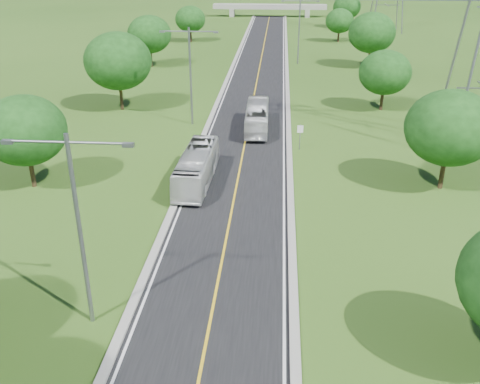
# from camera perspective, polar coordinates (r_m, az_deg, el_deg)

# --- Properties ---
(ground) EXTENTS (260.00, 260.00, 0.00)m
(ground) POSITION_cam_1_polar(r_m,az_deg,el_deg) (71.56, 1.62, 10.76)
(ground) COLOR #294A15
(ground) RESTS_ON ground
(road) EXTENTS (8.00, 150.00, 0.06)m
(road) POSITION_cam_1_polar(r_m,az_deg,el_deg) (77.38, 1.84, 11.86)
(road) COLOR black
(road) RESTS_ON ground
(curb_left) EXTENTS (0.50, 150.00, 0.22)m
(curb_left) POSITION_cam_1_polar(r_m,az_deg,el_deg) (77.65, -1.37, 11.97)
(curb_left) COLOR gray
(curb_left) RESTS_ON ground
(curb_right) EXTENTS (0.50, 150.00, 0.22)m
(curb_right) POSITION_cam_1_polar(r_m,az_deg,el_deg) (77.31, 5.05, 11.83)
(curb_right) COLOR gray
(curb_right) RESTS_ON ground
(speed_limit_sign) EXTENTS (0.55, 0.09, 2.40)m
(speed_limit_sign) POSITION_cam_1_polar(r_m,az_deg,el_deg) (49.93, 6.43, 6.25)
(speed_limit_sign) COLOR slate
(speed_limit_sign) RESTS_ON ground
(overpass) EXTENTS (30.00, 3.00, 3.20)m
(overpass) POSITION_cam_1_polar(r_m,az_deg,el_deg) (150.12, 3.18, 19.07)
(overpass) COLOR gray
(overpass) RESTS_ON ground
(streetlight_near_left) EXTENTS (5.90, 0.25, 10.00)m
(streetlight_near_left) POSITION_cam_1_polar(r_m,az_deg,el_deg) (25.87, -16.91, -2.56)
(streetlight_near_left) COLOR slate
(streetlight_near_left) RESTS_ON ground
(streetlight_mid_left) EXTENTS (5.90, 0.25, 10.00)m
(streetlight_mid_left) POSITION_cam_1_polar(r_m,az_deg,el_deg) (56.28, -5.33, 13.00)
(streetlight_mid_left) COLOR slate
(streetlight_mid_left) RESTS_ON ground
(streetlight_far_right) EXTENTS (5.90, 0.25, 10.00)m
(streetlight_far_right) POSITION_cam_1_polar(r_m,az_deg,el_deg) (88.14, 6.34, 17.23)
(streetlight_far_right) COLOR slate
(streetlight_far_right) RESTS_ON ground
(tree_lb) EXTENTS (6.30, 6.30, 7.33)m
(tree_lb) POSITION_cam_1_polar(r_m,az_deg,el_deg) (43.84, -21.98, 6.12)
(tree_lb) COLOR black
(tree_lb) RESTS_ON ground
(tree_lc) EXTENTS (7.56, 7.56, 8.79)m
(tree_lc) POSITION_cam_1_polar(r_m,az_deg,el_deg) (63.16, -12.89, 13.46)
(tree_lc) COLOR black
(tree_lc) RESTS_ON ground
(tree_ld) EXTENTS (6.72, 6.72, 7.82)m
(tree_ld) POSITION_cam_1_polar(r_m,az_deg,el_deg) (86.63, -9.65, 16.25)
(tree_ld) COLOR black
(tree_ld) RESTS_ON ground
(tree_le) EXTENTS (5.88, 5.88, 6.84)m
(tree_le) POSITION_cam_1_polar(r_m,az_deg,el_deg) (109.56, -5.33, 17.89)
(tree_le) COLOR black
(tree_le) RESTS_ON ground
(tree_rb) EXTENTS (6.72, 6.72, 7.82)m
(tree_rb) POSITION_cam_1_polar(r_m,az_deg,el_deg) (43.23, 21.50, 6.38)
(tree_rb) COLOR black
(tree_rb) RESTS_ON ground
(tree_rc) EXTENTS (5.88, 5.88, 6.84)m
(tree_rc) POSITION_cam_1_polar(r_m,az_deg,el_deg) (63.83, 15.20, 12.20)
(tree_rc) COLOR black
(tree_rc) RESTS_ON ground
(tree_rd) EXTENTS (7.14, 7.14, 8.30)m
(tree_rd) POSITION_cam_1_polar(r_m,az_deg,el_deg) (87.31, 13.88, 16.17)
(tree_rd) COLOR black
(tree_rd) RESTS_ON ground
(tree_re) EXTENTS (5.46, 5.46, 6.35)m
(tree_re) POSITION_cam_1_polar(r_m,az_deg,el_deg) (110.74, 10.58, 17.51)
(tree_re) COLOR black
(tree_re) RESTS_ON ground
(tree_rf) EXTENTS (6.30, 6.30, 7.33)m
(tree_rf) POSITION_cam_1_polar(r_m,az_deg,el_deg) (130.82, 11.34, 18.80)
(tree_rf) COLOR black
(tree_rf) RESTS_ON ground
(bus_outbound) EXTENTS (2.35, 9.43, 2.62)m
(bus_outbound) POSITION_cam_1_polar(r_m,az_deg,el_deg) (55.26, 1.84, 7.98)
(bus_outbound) COLOR silver
(bus_outbound) RESTS_ON road
(bus_inbound) EXTENTS (2.52, 9.66, 2.67)m
(bus_inbound) POSITION_cam_1_polar(r_m,az_deg,el_deg) (42.52, -4.64, 2.67)
(bus_inbound) COLOR silver
(bus_inbound) RESTS_ON road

